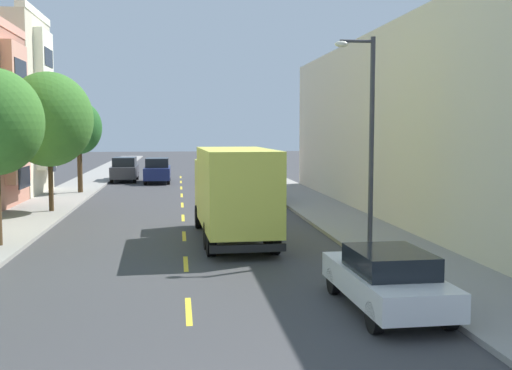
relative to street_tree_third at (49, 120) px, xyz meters
name	(u,v)px	position (x,y,z in m)	size (l,w,h in m)	color
ground_plane	(182,199)	(6.40, 5.73, -4.61)	(160.00, 160.00, 0.00)	#38383A
sidewalk_left	(52,203)	(-0.70, 3.73, -4.54)	(3.20, 120.00, 0.14)	gray
sidewalk_right	(306,200)	(13.50, 3.73, -4.54)	(3.20, 120.00, 0.14)	gray
lane_centerline_dashes	(183,211)	(6.40, 0.23, -4.61)	(0.14, 47.20, 0.01)	yellow
apartment_block_opposite	(483,125)	(20.10, -4.27, -0.29)	(10.00, 36.00, 8.64)	beige
street_tree_third	(49,120)	(0.00, 0.00, 0.00)	(4.23, 4.23, 6.77)	#47331E
street_tree_farthest	(79,128)	(0.00, 9.11, -0.38)	(2.87, 2.87, 5.80)	#47331E
street_lamp	(367,128)	(12.35, -11.49, -0.44)	(1.35, 0.28, 6.97)	#38383D
delivery_box_truck	(233,189)	(8.21, -8.61, -2.66)	(2.67, 8.02, 3.44)	#D8D84C
parked_wagon_champagne	(234,170)	(10.71, 18.84, -3.81)	(1.90, 4.73, 1.50)	tan
parked_sedan_white	(387,278)	(10.89, -17.80, -3.86)	(1.91, 4.54, 1.43)	silver
parked_pickup_burgundy	(243,176)	(10.72, 12.07, -3.78)	(2.14, 5.35, 1.73)	maroon
parked_pickup_silver	(257,188)	(10.62, 3.21, -3.78)	(2.09, 5.33, 1.73)	#B2B5BA
parked_suv_charcoal	(125,169)	(1.98, 18.82, -3.62)	(1.97, 4.81, 1.93)	#333338
moving_navy_sedan	(157,170)	(4.60, 17.19, -3.62)	(1.95, 4.80, 1.93)	navy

